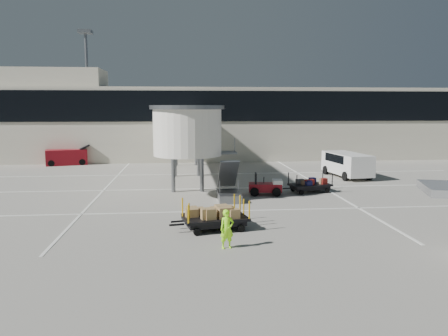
{
  "coord_description": "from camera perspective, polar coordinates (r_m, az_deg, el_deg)",
  "views": [
    {
      "loc": [
        -4.28,
        -22.29,
        5.93
      ],
      "look_at": [
        -1.67,
        5.55,
        2.0
      ],
      "focal_mm": 35.0,
      "sensor_mm": 36.0,
      "label": 1
    }
  ],
  "objects": [
    {
      "name": "ground",
      "position": [
        23.46,
        5.37,
        -6.68
      ],
      "size": [
        140.0,
        140.0,
        0.0
      ],
      "primitive_type": "plane",
      "color": "#9C998C",
      "rests_on": "ground"
    },
    {
      "name": "lane_markings",
      "position": [
        32.38,
        1.14,
        -2.54
      ],
      "size": [
        40.0,
        30.0,
        0.02
      ],
      "color": "white",
      "rests_on": "ground"
    },
    {
      "name": "terminal",
      "position": [
        52.41,
        -1.06,
        6.0
      ],
      "size": [
        64.0,
        12.11,
        15.2
      ],
      "color": "beige",
      "rests_on": "ground"
    },
    {
      "name": "jet_bridge",
      "position": [
        34.6,
        -4.86,
        5.24
      ],
      "size": [
        5.7,
        20.4,
        6.03
      ],
      "color": "white",
      "rests_on": "ground"
    },
    {
      "name": "baggage_tug",
      "position": [
        29.77,
        5.51,
        -2.48
      ],
      "size": [
        2.37,
        1.69,
        1.47
      ],
      "rotation": [
        0.0,
        0.0,
        -0.13
      ],
      "color": "maroon",
      "rests_on": "ground"
    },
    {
      "name": "suitcase_cart",
      "position": [
        31.14,
        11.26,
        -2.2
      ],
      "size": [
        3.58,
        1.99,
        1.37
      ],
      "rotation": [
        0.0,
        0.0,
        0.22
      ],
      "color": "black",
      "rests_on": "ground"
    },
    {
      "name": "box_cart_near",
      "position": [
        21.29,
        -0.98,
        -6.55
      ],
      "size": [
        3.89,
        2.11,
        1.49
      ],
      "rotation": [
        0.0,
        0.0,
        0.19
      ],
      "color": "black",
      "rests_on": "ground"
    },
    {
      "name": "box_cart_far",
      "position": [
        22.06,
        -1.23,
        -6.18
      ],
      "size": [
        3.67,
        2.12,
        1.41
      ],
      "rotation": [
        0.0,
        0.0,
        0.24
      ],
      "color": "black",
      "rests_on": "ground"
    },
    {
      "name": "ground_worker",
      "position": [
        18.52,
        0.39,
        -7.97
      ],
      "size": [
        0.69,
        0.54,
        1.67
      ],
      "primitive_type": "imported",
      "rotation": [
        0.0,
        0.0,
        0.25
      ],
      "color": "#9AFF1A",
      "rests_on": "ground"
    },
    {
      "name": "minivan",
      "position": [
        38.55,
        15.66,
        0.68
      ],
      "size": [
        2.91,
        5.59,
        2.03
      ],
      "rotation": [
        0.0,
        0.0,
        0.13
      ],
      "color": "white",
      "rests_on": "ground"
    },
    {
      "name": "belt_loader",
      "position": [
        47.69,
        -19.83,
        1.34
      ],
      "size": [
        4.57,
        2.68,
        2.08
      ],
      "rotation": [
        0.0,
        0.0,
        0.26
      ],
      "color": "maroon",
      "rests_on": "ground"
    }
  ]
}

